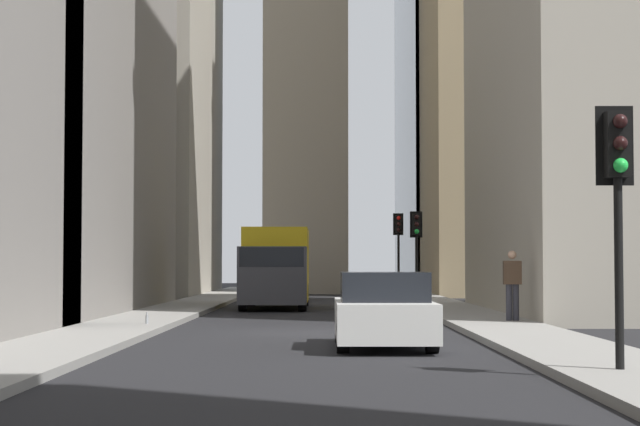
# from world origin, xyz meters

# --- Properties ---
(ground_plane) EXTENTS (135.00, 135.00, 0.00)m
(ground_plane) POSITION_xyz_m (0.00, 0.00, 0.00)
(ground_plane) COLOR black
(sidewalk_right) EXTENTS (90.00, 2.20, 0.14)m
(sidewalk_right) POSITION_xyz_m (0.00, 4.50, 0.07)
(sidewalk_right) COLOR gray
(sidewalk_right) RESTS_ON ground_plane
(sidewalk_left) EXTENTS (90.00, 2.20, 0.14)m
(sidewalk_left) POSITION_xyz_m (0.00, -4.50, 0.07)
(sidewalk_left) COLOR gray
(sidewalk_left) RESTS_ON ground_plane
(building_left_far) EXTENTS (12.70, 10.50, 29.52)m
(building_left_far) POSITION_xyz_m (31.99, -10.59, 14.77)
(building_left_far) COLOR #9E8966
(building_left_far) RESTS_ON ground_plane
(building_right_far) EXTENTS (16.24, 10.00, 29.95)m
(building_right_far) POSITION_xyz_m (31.18, 10.60, 14.98)
(building_right_far) COLOR #A8A091
(building_right_far) RESTS_ON ground_plane
(delivery_truck) EXTENTS (6.46, 2.25, 2.84)m
(delivery_truck) POSITION_xyz_m (13.63, 1.40, 1.46)
(delivery_truck) COLOR yellow
(delivery_truck) RESTS_ON ground_plane
(sedan_white) EXTENTS (4.30, 1.78, 1.42)m
(sedan_white) POSITION_xyz_m (-4.96, -1.40, 0.66)
(sedan_white) COLOR silver
(sedan_white) RESTS_ON ground_plane
(traffic_light_foreground) EXTENTS (0.43, 0.52, 3.60)m
(traffic_light_foreground) POSITION_xyz_m (-10.76, -4.29, 2.78)
(traffic_light_foreground) COLOR black
(traffic_light_foreground) RESTS_ON sidewalk_left
(traffic_light_midblock) EXTENTS (0.43, 0.52, 3.64)m
(traffic_light_midblock) POSITION_xyz_m (21.04, -4.18, 2.81)
(traffic_light_midblock) COLOR black
(traffic_light_midblock) RESTS_ON sidewalk_left
(traffic_light_far_junction) EXTENTS (0.43, 0.52, 4.00)m
(traffic_light_far_junction) POSITION_xyz_m (30.71, -4.07, 3.08)
(traffic_light_far_junction) COLOR black
(traffic_light_far_junction) RESTS_ON sidewalk_left
(pedestrian) EXTENTS (0.26, 0.44, 1.77)m
(pedestrian) POSITION_xyz_m (2.43, -5.05, 1.11)
(pedestrian) COLOR #33333D
(pedestrian) RESTS_ON sidewalk_left
(discarded_bottle) EXTENTS (0.07, 0.07, 0.27)m
(discarded_bottle) POSITION_xyz_m (0.92, 3.94, 0.25)
(discarded_bottle) COLOR #999EA3
(discarded_bottle) RESTS_ON sidewalk_right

